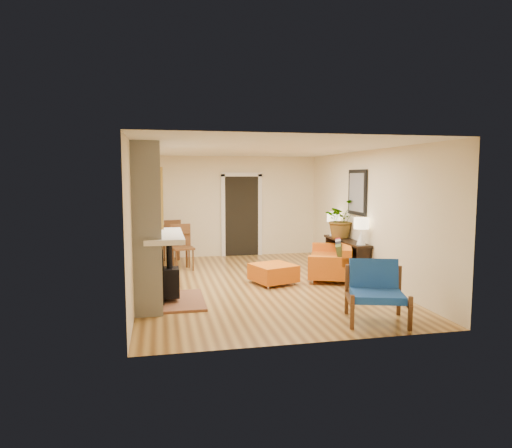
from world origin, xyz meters
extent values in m
plane|color=tan|center=(0.00, 0.00, 0.00)|extent=(6.50, 6.50, 0.00)
plane|color=white|center=(0.00, 0.00, 2.60)|extent=(6.50, 6.50, 0.00)
plane|color=#F7E7C1|center=(0.00, 3.25, 1.30)|extent=(4.50, 0.00, 4.50)
plane|color=#F7E7C1|center=(0.00, -3.25, 1.30)|extent=(4.50, 0.00, 4.50)
plane|color=#F7E7C1|center=(-2.25, 0.00, 1.30)|extent=(0.00, 6.50, 6.50)
plane|color=#F7E7C1|center=(2.25, 0.00, 1.30)|extent=(0.00, 6.50, 6.50)
cube|color=black|center=(0.25, 3.22, 1.05)|extent=(0.88, 0.06, 2.10)
cube|color=white|center=(-0.24, 3.21, 1.05)|extent=(0.10, 0.08, 2.18)
cube|color=white|center=(0.74, 3.21, 1.05)|extent=(0.10, 0.08, 2.18)
cube|color=white|center=(0.25, 3.21, 2.13)|extent=(1.08, 0.08, 0.10)
cube|color=black|center=(2.22, 0.40, 1.75)|extent=(0.04, 0.85, 0.95)
cube|color=slate|center=(2.19, 0.40, 1.75)|extent=(0.01, 0.70, 0.80)
cube|color=black|center=(-2.21, 0.35, 1.42)|extent=(0.06, 0.95, 0.02)
cube|color=black|center=(-2.21, 0.35, 1.72)|extent=(0.06, 0.95, 0.02)
cube|color=white|center=(-2.04, -1.00, 1.86)|extent=(0.42, 1.50, 1.48)
cube|color=white|center=(-2.04, -1.00, 0.56)|extent=(0.42, 1.50, 1.12)
cube|color=white|center=(-1.79, -1.00, 1.12)|extent=(0.60, 1.68, 0.08)
cube|color=black|center=(-1.83, -1.00, 0.45)|extent=(0.03, 0.72, 0.78)
cube|color=brown|center=(-1.53, -1.00, 0.02)|extent=(0.75, 1.30, 0.04)
cube|color=black|center=(-1.71, -1.00, 0.34)|extent=(0.30, 0.36, 0.48)
cylinder|color=black|center=(-1.71, -1.00, 0.78)|extent=(0.10, 0.10, 0.40)
cube|color=gold|center=(-1.82, -1.00, 1.75)|extent=(0.04, 0.95, 0.95)
cube|color=silver|center=(-1.80, -1.00, 1.75)|extent=(0.01, 0.82, 0.82)
cylinder|color=silver|center=(1.03, -0.24, 0.05)|extent=(0.05, 0.05, 0.09)
cylinder|color=silver|center=(1.63, -0.48, 0.05)|extent=(0.05, 0.05, 0.09)
cylinder|color=silver|center=(1.67, 1.35, 0.05)|extent=(0.05, 0.05, 0.09)
cylinder|color=silver|center=(2.27, 1.11, 0.05)|extent=(0.05, 0.05, 0.09)
cube|color=orange|center=(1.65, 0.43, 0.23)|extent=(1.49, 2.11, 0.28)
cube|color=orange|center=(1.95, 0.31, 0.53)|extent=(0.89, 1.87, 0.32)
cube|color=orange|center=(1.32, -0.39, 0.46)|extent=(0.83, 0.46, 0.18)
cube|color=orange|center=(1.98, 1.25, 0.46)|extent=(0.83, 0.46, 0.18)
cube|color=#434D21|center=(1.56, -0.32, 0.57)|extent=(0.31, 0.41, 0.38)
cube|color=black|center=(1.69, 0.02, 0.57)|extent=(0.31, 0.41, 0.38)
cube|color=#989794|center=(1.83, 0.36, 0.57)|extent=(0.31, 0.41, 0.38)
cube|color=maroon|center=(1.95, 0.66, 0.57)|extent=(0.31, 0.41, 0.38)
cube|color=black|center=(2.09, 1.00, 0.57)|extent=(0.31, 0.41, 0.38)
cylinder|color=silver|center=(0.10, -0.45, 0.03)|extent=(0.05, 0.05, 0.06)
cylinder|color=silver|center=(0.68, -0.25, 0.03)|extent=(0.05, 0.05, 0.06)
cylinder|color=silver|center=(-0.10, 0.13, 0.03)|extent=(0.05, 0.05, 0.06)
cylinder|color=silver|center=(0.48, 0.32, 0.03)|extent=(0.05, 0.05, 0.06)
cube|color=orange|center=(0.29, -0.06, 0.22)|extent=(0.95, 0.95, 0.32)
cube|color=brown|center=(0.80, -2.52, 0.32)|extent=(0.29, 0.79, 0.05)
cube|color=brown|center=(0.70, -2.86, 0.24)|extent=(0.07, 0.07, 0.47)
cube|color=brown|center=(0.91, -2.18, 0.38)|extent=(0.07, 0.07, 0.75)
cube|color=brown|center=(1.54, -2.75, 0.32)|extent=(0.29, 0.79, 0.05)
cube|color=brown|center=(1.44, -3.09, 0.24)|extent=(0.07, 0.07, 0.47)
cube|color=brown|center=(1.65, -2.41, 0.38)|extent=(0.07, 0.07, 0.75)
cube|color=#1C4AA9|center=(1.17, -2.64, 0.39)|extent=(0.87, 0.85, 0.11)
cube|color=#1C4AA9|center=(1.27, -2.33, 0.65)|extent=(0.73, 0.38, 0.44)
cube|color=brown|center=(-1.65, 2.31, 0.81)|extent=(0.94, 1.21, 0.04)
cylinder|color=brown|center=(-1.87, 1.79, 0.39)|extent=(0.06, 0.06, 0.78)
cylinder|color=brown|center=(-1.27, 1.90, 0.39)|extent=(0.06, 0.06, 0.78)
cylinder|color=brown|center=(-2.03, 2.71, 0.39)|extent=(0.06, 0.06, 0.78)
cylinder|color=brown|center=(-1.43, 2.82, 0.39)|extent=(0.06, 0.06, 0.78)
cube|color=brown|center=(-1.37, 1.64, 0.49)|extent=(0.53, 0.53, 0.04)
cube|color=brown|center=(-1.40, 1.85, 0.76)|extent=(0.46, 0.12, 0.50)
cylinder|color=brown|center=(-1.52, 1.42, 0.24)|extent=(0.04, 0.04, 0.48)
cylinder|color=brown|center=(-1.15, 1.49, 0.24)|extent=(0.04, 0.04, 0.48)
cylinder|color=brown|center=(-1.58, 1.79, 0.24)|extent=(0.04, 0.04, 0.48)
cylinder|color=brown|center=(-1.22, 1.85, 0.24)|extent=(0.04, 0.04, 0.48)
cube|color=brown|center=(-1.61, 3.03, 0.49)|extent=(0.53, 0.53, 0.04)
cube|color=brown|center=(-1.57, 2.82, 0.76)|extent=(0.46, 0.12, 0.50)
cylinder|color=brown|center=(-1.76, 2.82, 0.24)|extent=(0.04, 0.04, 0.48)
cylinder|color=brown|center=(-1.40, 2.88, 0.24)|extent=(0.04, 0.04, 0.48)
cylinder|color=brown|center=(-1.83, 3.18, 0.24)|extent=(0.04, 0.04, 0.48)
cylinder|color=brown|center=(-1.46, 3.25, 0.24)|extent=(0.04, 0.04, 0.48)
cube|color=black|center=(2.07, 0.57, 0.70)|extent=(0.34, 1.85, 0.05)
cube|color=black|center=(2.07, -0.28, 0.34)|extent=(0.30, 0.04, 0.68)
cube|color=black|center=(2.07, 1.42, 0.34)|extent=(0.30, 0.04, 0.68)
cone|color=white|center=(2.07, -0.15, 0.88)|extent=(0.18, 0.18, 0.30)
cylinder|color=white|center=(2.07, -0.15, 1.05)|extent=(0.03, 0.03, 0.06)
cylinder|color=#FFEABF|center=(2.07, -0.15, 1.16)|extent=(0.30, 0.30, 0.22)
cone|color=white|center=(2.07, 1.34, 0.88)|extent=(0.18, 0.18, 0.30)
cylinder|color=white|center=(2.07, 1.34, 1.05)|extent=(0.03, 0.03, 0.06)
cylinder|color=#FFEABF|center=(2.07, 1.34, 1.16)|extent=(0.30, 0.30, 0.22)
imported|color=#1E5919|center=(2.06, 0.87, 1.15)|extent=(0.94, 0.88, 0.85)
camera|label=1|loc=(-1.85, -8.53, 2.09)|focal=32.00mm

